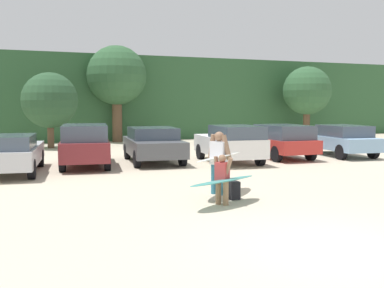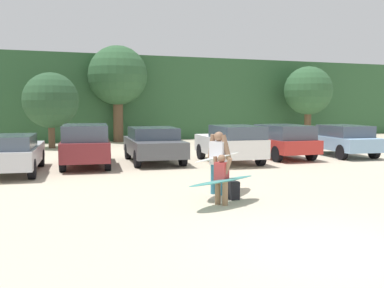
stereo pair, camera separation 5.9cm
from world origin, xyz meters
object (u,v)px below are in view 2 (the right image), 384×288
Objects in this scene: parked_car_silver at (10,153)px; parked_car_maroon at (86,144)px; person_adult at (219,159)px; parked_car_white at (231,143)px; person_child at (222,177)px; parked_car_dark_gray at (154,144)px; parked_car_sky_blue at (342,140)px; surfboard_teal at (222,181)px; backpack_dropped at (233,190)px; surfboard_white at (219,157)px; parked_car_red at (280,140)px.

parked_car_maroon is at bearing -60.65° from parked_car_silver.
parked_car_white is at bearing -151.31° from person_adult.
parked_car_maroon is 3.94× the size of person_child.
person_adult is 1.39× the size of person_child.
parked_car_dark_gray is 2.72× the size of person_adult.
person_child is (-0.47, -1.18, -0.26)m from person_adult.
parked_car_sky_blue is (8.62, -0.97, -0.00)m from parked_car_dark_gray.
surfboard_teal is at bearing 157.86° from parked_car_white.
parked_car_silver reaches higher than backpack_dropped.
person_adult is 1.37m from surfboard_teal.
surfboard_white is at bearing -143.57° from person_child.
parked_car_red reaches higher than parked_car_sky_blue.
surfboard_white is at bearing -130.91° from parked_car_silver.
parked_car_red is 9.84× the size of backpack_dropped.
person_child is (4.61, -6.98, -0.06)m from parked_car_silver.
parked_car_maroon is 7.29m from surfboard_white.
parked_car_white is at bearing -142.24° from surfboard_teal.
parked_car_red reaches higher than parked_car_silver.
parked_car_silver is at bearing -89.34° from surfboard_white.
surfboard_white is (-0.39, -7.14, 0.23)m from parked_car_dark_gray.
surfboard_teal is at bearing 134.96° from parked_car_sky_blue.
backpack_dropped is at bearing 63.59° from person_adult.
parked_car_dark_gray is (5.43, 1.26, 0.03)m from parked_car_silver.
parked_car_white is at bearing 64.06° from backpack_dropped.
surfboard_teal is at bearing 29.42° from surfboard_white.
parked_car_silver is at bearing 95.01° from parked_car_white.
surfboard_teal is 4.94× the size of backpack_dropped.
person_adult is (-3.18, -5.71, 0.12)m from parked_car_white.
surfboard_white is (-9.02, -6.17, 0.24)m from parked_car_sky_blue.
parked_car_sky_blue reaches higher than backpack_dropped.
surfboard_white is at bearing 131.56° from parked_car_sky_blue.
parked_car_white reaches higher than parked_car_dark_gray.
person_child is (-9.45, -7.27, -0.09)m from parked_car_sky_blue.
person_adult is at bearing -135.63° from surfboard_teal.
surfboard_white reaches higher than backpack_dropped.
surfboard_teal reaches higher than backpack_dropped.
parked_car_maroon reaches higher than parked_car_dark_gray.
parked_car_dark_gray is 1.06× the size of parked_car_white.
person_adult reaches higher than parked_car_white.
parked_car_silver is 4.07× the size of person_child.
parked_car_red reaches higher than surfboard_teal.
person_child is (1.93, -8.00, -0.18)m from parked_car_maroon.
parked_car_sky_blue reaches higher than surfboard_white.
surfboard_white is at bearing 156.53° from parked_car_white.
parked_car_silver is 7.71m from person_adult.
parked_car_red is at bearing -78.07° from parked_car_silver.
surfboard_white is at bearing 140.44° from parked_car_red.
parked_car_silver is at bearing 109.57° from parked_car_dark_gray.
surfboard_teal is (-0.83, -8.29, -0.18)m from parked_car_dark_gray.
parked_car_sky_blue is at bearing -174.63° from person_child.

